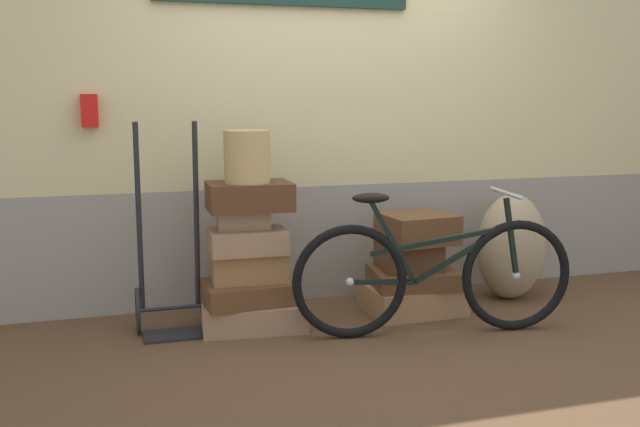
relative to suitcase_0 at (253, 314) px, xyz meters
The scene contains 16 objects.
ground 0.73m from the suitcase_0, 21.86° to the right, with size 10.22×5.20×0.06m, color #513823.
station_building 1.45m from the suitcase_0, 40.31° to the left, with size 8.22×0.74×2.45m.
suitcase_0 is the anchor object (origin of this frame).
suitcase_1 0.15m from the suitcase_0, 152.37° to the right, with size 0.54×0.38×0.13m, color brown.
suitcase_2 0.30m from the suitcase_0, 125.69° to the left, with size 0.45×0.32×0.18m, color olive.
suitcase_3 0.46m from the suitcase_0, 149.55° to the right, with size 0.46×0.29×0.14m, color #937051.
suitcase_4 0.60m from the suitcase_0, 137.53° to the left, with size 0.31×0.22×0.11m, color #937051.
suitcase_5 0.73m from the suitcase_0, 111.05° to the left, with size 0.50×0.35×0.17m, color #4C2D19.
suitcase_6 1.07m from the suitcase_0, ahead, with size 0.60×0.49×0.18m, color #9E754C.
suitcase_7 1.08m from the suitcase_0, ahead, with size 0.55×0.44×0.11m, color brown.
suitcase_8 1.08m from the suitcase_0, ahead, with size 0.38×0.34×0.18m, color #4C2D19.
suitcase_9 1.19m from the suitcase_0, ahead, with size 0.44×0.39×0.19m, color brown.
wicker_basket 0.97m from the suitcase_0, 149.38° to the left, with size 0.28×0.28×0.31m, color tan.
luggage_trolley 0.54m from the suitcase_0, behind, with size 0.42×0.36×1.27m.
burlap_sack 1.88m from the suitcase_0, ahead, with size 0.48×0.41×0.74m, color #9E8966.
bicycle 1.13m from the suitcase_0, 23.81° to the right, with size 1.69×0.46×0.86m.
Camera 1 is at (-1.48, -3.86, 1.41)m, focal length 39.56 mm.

